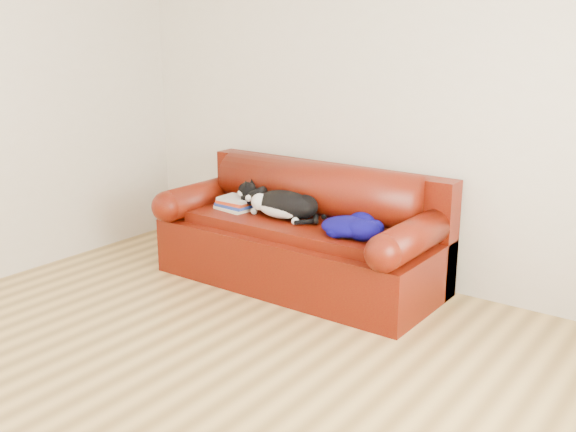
# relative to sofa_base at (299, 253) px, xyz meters

# --- Properties ---
(ground) EXTENTS (4.50, 4.50, 0.00)m
(ground) POSITION_rel_sofa_base_xyz_m (0.35, -1.49, -0.24)
(ground) COLOR brown
(ground) RESTS_ON ground
(room_shell) EXTENTS (4.52, 4.02, 2.61)m
(room_shell) POSITION_rel_sofa_base_xyz_m (0.47, -1.48, 1.43)
(room_shell) COLOR beige
(room_shell) RESTS_ON ground
(sofa_base) EXTENTS (2.10, 0.90, 0.50)m
(sofa_base) POSITION_rel_sofa_base_xyz_m (0.00, 0.00, 0.00)
(sofa_base) COLOR #430205
(sofa_base) RESTS_ON ground
(sofa_back) EXTENTS (2.10, 1.01, 0.88)m
(sofa_back) POSITION_rel_sofa_base_xyz_m (0.00, 0.24, 0.30)
(sofa_back) COLOR #430205
(sofa_back) RESTS_ON ground
(book_stack) EXTENTS (0.30, 0.25, 0.10)m
(book_stack) POSITION_rel_sofa_base_xyz_m (-0.55, -0.07, 0.31)
(book_stack) COLOR beige
(book_stack) RESTS_ON sofa_base
(cat) EXTENTS (0.72, 0.35, 0.26)m
(cat) POSITION_rel_sofa_base_xyz_m (-0.11, -0.05, 0.36)
(cat) COLOR black
(cat) RESTS_ON sofa_base
(blanket) EXTENTS (0.47, 0.38, 0.14)m
(blanket) POSITION_rel_sofa_base_xyz_m (0.51, -0.11, 0.32)
(blanket) COLOR #020242
(blanket) RESTS_ON sofa_base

